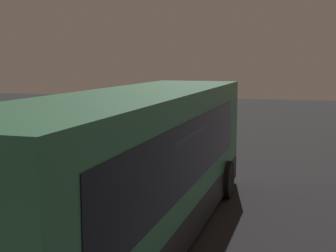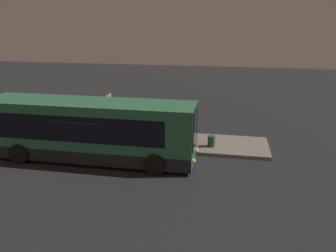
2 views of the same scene
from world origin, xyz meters
name	(u,v)px [view 1 (image 1 of 2)]	position (x,y,z in m)	size (l,w,h in m)	color
ground	(138,246)	(0.00, 0.00, 0.00)	(80.00, 80.00, 0.00)	#232326
platform	(8,226)	(0.00, 3.25, 0.10)	(20.00, 3.30, 0.19)	slate
bus_lead	(137,169)	(0.13, 0.07, 1.64)	(11.57, 2.80, 3.27)	#2D704C
passenger_boarding	(40,175)	(0.83, 2.87, 1.14)	(0.49, 0.49, 1.72)	#4C476B
passenger_waiting	(83,143)	(4.82, 3.73, 1.22)	(0.48, 0.48, 1.85)	#2D2D33
passenger_with_bags	(58,153)	(3.47, 3.90, 1.11)	(0.49, 0.49, 1.69)	#4C476B
suitcase	(53,193)	(1.35, 2.85, 0.54)	(0.37, 0.27, 0.93)	maroon
trash_bin	(133,155)	(6.61, 2.69, 0.52)	(0.44, 0.44, 0.65)	#2D4C33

